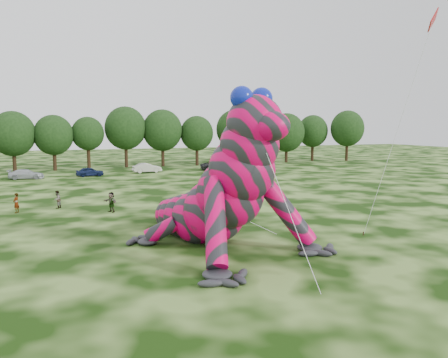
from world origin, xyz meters
TOP-DOWN VIEW (x-y plane):
  - ground at (0.00, 0.00)m, footprint 240.00×240.00m
  - inflatable_gecko at (4.44, 7.32)m, footprint 21.10×22.85m
  - flying_kite at (17.10, 2.42)m, footprint 3.03×3.19m
  - tree_7 at (-10.08, 56.80)m, footprint 6.68×6.01m
  - tree_8 at (-4.22, 56.99)m, footprint 6.14×5.53m
  - tree_9 at (1.06, 57.35)m, footprint 5.27×4.74m
  - tree_10 at (7.40, 58.58)m, footprint 7.09×6.38m
  - tree_11 at (13.79, 58.20)m, footprint 7.01×6.31m
  - tree_12 at (20.01, 57.74)m, footprint 5.99×5.39m
  - tree_13 at (27.13, 57.13)m, footprint 6.83×6.15m
  - tree_14 at (33.46, 58.72)m, footprint 6.82×6.14m
  - tree_15 at (38.47, 57.77)m, footprint 7.17×6.45m
  - tree_16 at (45.45, 59.37)m, footprint 6.26×5.63m
  - tree_17 at (51.95, 56.66)m, footprint 6.98×6.28m
  - car_3 at (-7.85, 46.39)m, footprint 4.76×2.46m
  - car_4 at (0.46, 46.63)m, footprint 3.96×1.85m
  - car_5 at (9.06, 48.63)m, footprint 4.52×1.95m
  - car_6 at (20.26, 48.12)m, footprint 5.39×3.04m
  - car_7 at (26.31, 47.32)m, footprint 4.37×1.82m
  - spectator_2 at (14.06, 32.96)m, footprint 0.78×1.15m
  - spectator_5 at (0.28, 18.84)m, footprint 1.24×1.61m
  - spectator_1 at (-3.96, 22.28)m, footprint 0.90×0.96m
  - spectator_0 at (-7.14, 21.30)m, footprint 0.63×0.72m
  - spectator_3 at (17.34, 32.41)m, footprint 0.81×1.02m

SIDE VIEW (x-z plane):
  - ground at x=0.00m, z-range 0.00..0.00m
  - car_7 at x=26.31m, z-range 0.00..1.26m
  - car_4 at x=0.46m, z-range 0.00..1.31m
  - car_3 at x=-7.85m, z-range 0.00..1.32m
  - car_6 at x=20.26m, z-range 0.00..1.42m
  - car_5 at x=9.06m, z-range 0.00..1.45m
  - spectator_1 at x=-3.96m, z-range 0.00..1.56m
  - spectator_3 at x=17.34m, z-range 0.00..1.61m
  - spectator_2 at x=14.06m, z-range 0.00..1.64m
  - spectator_0 at x=-7.14m, z-range 0.00..1.66m
  - spectator_5 at x=0.28m, z-range 0.00..1.70m
  - tree_9 at x=1.06m, z-range 0.00..8.68m
  - tree_8 at x=-4.22m, z-range 0.00..8.94m
  - tree_12 at x=20.01m, z-range 0.00..8.97m
  - inflatable_gecko at x=4.44m, z-range 0.00..9.30m
  - tree_16 at x=45.45m, z-range 0.00..9.37m
  - tree_14 at x=33.46m, z-range 0.00..9.40m
  - tree_7 at x=-10.08m, z-range 0.00..9.48m
  - tree_15 at x=38.47m, z-range 0.00..9.63m
  - tree_11 at x=13.79m, z-range 0.00..10.07m
  - tree_13 at x=27.13m, z-range 0.00..10.13m
  - tree_17 at x=51.95m, z-range 0.00..10.30m
  - tree_10 at x=7.40m, z-range 0.00..10.50m
  - flying_kite at x=17.10m, z-range 5.42..19.61m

